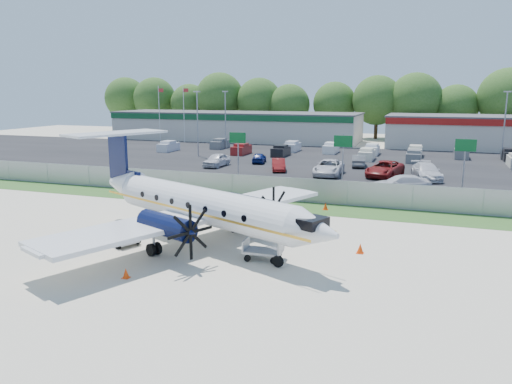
% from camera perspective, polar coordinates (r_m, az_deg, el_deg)
% --- Properties ---
extents(ground, '(170.00, 170.00, 0.00)m').
position_cam_1_polar(ground, '(29.25, -3.95, -6.63)').
color(ground, beige).
rests_on(ground, ground).
extents(grass_verge, '(170.00, 4.00, 0.02)m').
position_cam_1_polar(grass_verge, '(40.13, 2.86, -1.60)').
color(grass_verge, '#2D561E').
rests_on(grass_verge, ground).
extents(access_road, '(170.00, 8.00, 0.02)m').
position_cam_1_polar(access_road, '(46.74, 5.32, 0.24)').
color(access_road, black).
rests_on(access_road, ground).
extents(parking_lot, '(170.00, 32.00, 0.02)m').
position_cam_1_polar(parking_lot, '(67.03, 9.76, 3.53)').
color(parking_lot, black).
rests_on(parking_lot, ground).
extents(perimeter_fence, '(120.00, 0.06, 1.99)m').
position_cam_1_polar(perimeter_fence, '(41.80, 3.66, 0.31)').
color(perimeter_fence, gray).
rests_on(perimeter_fence, ground).
extents(building_west, '(46.40, 12.40, 5.24)m').
position_cam_1_polar(building_west, '(94.47, -2.42, 7.55)').
color(building_west, beige).
rests_on(building_west, ground).
extents(sign_left, '(1.80, 0.26, 5.00)m').
position_cam_1_polar(sign_left, '(52.32, -2.09, 5.47)').
color(sign_left, gray).
rests_on(sign_left, ground).
extents(sign_mid, '(1.80, 0.26, 5.00)m').
position_cam_1_polar(sign_mid, '(49.37, 9.91, 4.95)').
color(sign_mid, gray).
rests_on(sign_mid, ground).
extents(sign_right, '(1.80, 0.26, 5.00)m').
position_cam_1_polar(sign_right, '(48.78, 22.78, 4.15)').
color(sign_right, gray).
rests_on(sign_right, ground).
extents(flagpole_west, '(1.06, 0.12, 10.00)m').
position_cam_1_polar(flagpole_west, '(93.29, -10.97, 9.15)').
color(flagpole_west, silver).
rests_on(flagpole_west, ground).
extents(flagpole_east, '(1.06, 0.12, 10.00)m').
position_cam_1_polar(flagpole_east, '(90.87, -8.21, 9.19)').
color(flagpole_east, silver).
rests_on(flagpole_east, ground).
extents(light_pole_nw, '(0.90, 0.35, 9.09)m').
position_cam_1_polar(light_pole_nw, '(70.81, -6.71, 8.28)').
color(light_pole_nw, gray).
rests_on(light_pole_nw, ground).
extents(light_pole_sw, '(0.90, 0.35, 9.09)m').
position_cam_1_polar(light_pole_sw, '(79.89, -3.52, 8.69)').
color(light_pole_sw, gray).
rests_on(light_pole_sw, ground).
extents(light_pole_se, '(0.90, 0.35, 9.09)m').
position_cam_1_polar(light_pole_se, '(74.11, 26.55, 7.30)').
color(light_pole_se, gray).
rests_on(light_pole_se, ground).
extents(tree_line, '(112.00, 6.00, 14.00)m').
position_cam_1_polar(tree_line, '(100.51, 13.11, 5.99)').
color(tree_line, '#294F17').
rests_on(tree_line, ground).
extents(aircraft, '(20.11, 19.53, 6.24)m').
position_cam_1_polar(aircraft, '(30.08, -6.59, -1.41)').
color(aircraft, silver).
rests_on(aircraft, ground).
extents(pushback_tug, '(2.48, 2.20, 1.15)m').
position_cam_1_polar(pushback_tug, '(31.17, -15.14, -4.80)').
color(pushback_tug, silver).
rests_on(pushback_tug, ground).
extents(baggage_cart_far, '(2.17, 1.39, 1.10)m').
position_cam_1_polar(baggage_cart_far, '(27.46, 0.82, -6.70)').
color(baggage_cart_far, gray).
rests_on(baggage_cart_far, ground).
extents(cone_nose, '(0.41, 0.41, 0.58)m').
position_cam_1_polar(cone_nose, '(29.16, 11.82, -6.34)').
color(cone_nose, '#EB3C07').
rests_on(cone_nose, ground).
extents(cone_port_wing, '(0.36, 0.36, 0.51)m').
position_cam_1_polar(cone_port_wing, '(25.75, -14.65, -8.99)').
color(cone_port_wing, '#EB3C07').
rests_on(cone_port_wing, ground).
extents(cone_starboard_wing, '(0.41, 0.41, 0.58)m').
position_cam_1_polar(cone_starboard_wing, '(39.13, 7.94, -1.64)').
color(cone_starboard_wing, '#EB3C07').
rests_on(cone_starboard_wing, ground).
extents(road_car_west, '(4.54, 2.47, 1.46)m').
position_cam_1_polar(road_car_west, '(52.32, -15.40, 1.06)').
color(road_car_west, navy).
rests_on(road_car_west, ground).
extents(road_car_mid, '(5.99, 3.75, 1.62)m').
position_cam_1_polar(road_car_mid, '(47.07, 16.12, -0.10)').
color(road_car_mid, silver).
rests_on(road_car_mid, ground).
extents(parked_car_a, '(2.11, 4.82, 1.62)m').
position_cam_1_polar(parked_car_a, '(61.24, -4.51, 2.91)').
color(parked_car_a, silver).
rests_on(parked_car_a, ground).
extents(parked_car_b, '(2.80, 4.53, 1.41)m').
position_cam_1_polar(parked_car_b, '(57.86, 2.58, 2.43)').
color(parked_car_b, maroon).
rests_on(parked_car_b, ground).
extents(parked_car_c, '(3.09, 6.25, 1.70)m').
position_cam_1_polar(parked_car_c, '(55.35, 8.29, 1.91)').
color(parked_car_c, silver).
rests_on(parked_car_c, ground).
extents(parked_car_d, '(4.14, 6.62, 1.71)m').
position_cam_1_polar(parked_car_d, '(55.50, 14.45, 1.69)').
color(parked_car_d, maroon).
rests_on(parked_car_d, ground).
extents(parked_car_e, '(3.72, 6.26, 1.70)m').
position_cam_1_polar(parked_car_e, '(54.98, 18.85, 1.35)').
color(parked_car_e, silver).
rests_on(parked_car_e, ground).
extents(parked_car_f, '(2.30, 4.08, 1.31)m').
position_cam_1_polar(parked_car_f, '(64.20, 0.37, 3.34)').
color(parked_car_f, navy).
rests_on(parked_car_f, ground).
extents(parked_car_g, '(2.11, 4.61, 1.46)m').
position_cam_1_polar(parked_car_g, '(62.23, 11.65, 2.85)').
color(parked_car_g, '#595B5E').
rests_on(parked_car_g, ground).
extents(far_parking_rows, '(56.00, 10.00, 1.60)m').
position_cam_1_polar(far_parking_rows, '(71.93, 10.44, 4.03)').
color(far_parking_rows, gray).
rests_on(far_parking_rows, ground).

